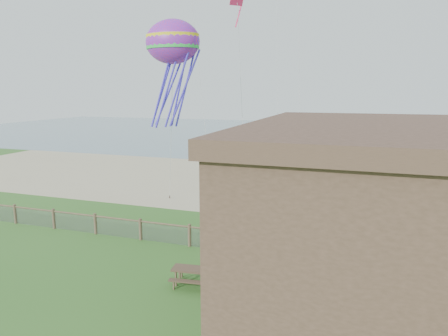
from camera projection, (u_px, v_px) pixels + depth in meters
The scene contains 7 objects.
ground at pixel (130, 300), 16.04m from camera, with size 160.00×160.00×0.00m, color #316021.
sand_beach at pixel (259, 183), 36.52m from camera, with size 72.00×20.00×0.02m, color tan.
ocean at pixel (313, 135), 77.48m from camera, with size 160.00×68.00×0.02m, color slate.
chainlink_fence at pixel (190, 237), 21.52m from camera, with size 36.20×0.20×1.25m, color #483328, non-canonical shape.
picnic_table at pixel (194, 276), 17.25m from camera, with size 1.84×1.39×0.78m, color brown, non-canonical shape.
octopus_kite at pixel (173, 72), 26.12m from camera, with size 3.62×2.55×7.44m, color #E12360, non-canonical shape.
kite_red at pixel (237, 4), 28.90m from camera, with size 1.25×0.70×2.24m, color #E4285D, non-canonical shape.
Camera 1 is at (8.27, -12.78, 8.26)m, focal length 32.00 mm.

